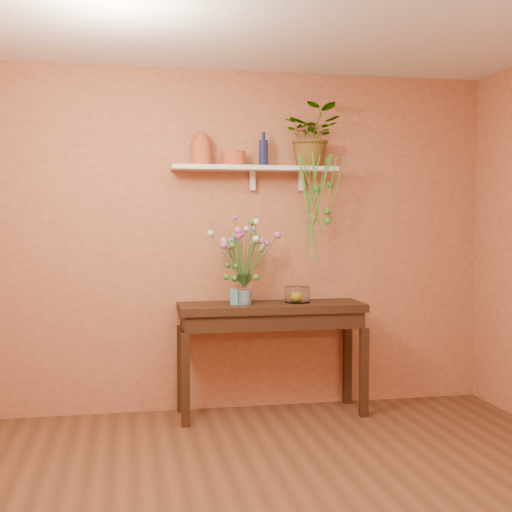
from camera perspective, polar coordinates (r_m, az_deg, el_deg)
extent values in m
plane|color=brown|center=(3.84, 4.62, -20.21)|extent=(4.00, 4.00, 0.00)
cube|color=#C67B51|center=(5.49, -0.88, 1.28)|extent=(4.00, 0.04, 2.70)
cube|color=#341D10|center=(5.31, 1.29, -4.29)|extent=(1.43, 0.46, 0.06)
cube|color=#341D10|center=(5.33, 1.29, -5.27)|extent=(1.38, 0.42, 0.12)
cube|color=#341D10|center=(5.11, -5.90, -10.27)|extent=(0.06, 0.06, 0.69)
cube|color=#341D10|center=(5.40, 8.98, -9.57)|extent=(0.06, 0.06, 0.69)
cube|color=#341D10|center=(5.50, -6.27, -9.32)|extent=(0.06, 0.06, 0.69)
cube|color=#341D10|center=(5.77, 7.62, -8.75)|extent=(0.06, 0.06, 0.69)
cube|color=white|center=(5.38, -0.12, 7.32)|extent=(1.30, 0.24, 0.04)
cube|color=white|center=(5.47, -0.30, 6.28)|extent=(0.04, 0.05, 0.15)
cube|color=white|center=(5.56, 3.78, 6.22)|extent=(0.04, 0.05, 0.15)
cylinder|color=#C15027|center=(5.36, -4.62, 8.53)|extent=(0.19, 0.19, 0.19)
sphere|color=#C15027|center=(5.37, -4.62, 9.65)|extent=(0.12, 0.12, 0.12)
cylinder|color=#C15027|center=(5.39, -1.89, 8.11)|extent=(0.20, 0.20, 0.11)
cylinder|color=#151C47|center=(5.41, 0.63, 8.57)|extent=(0.09, 0.09, 0.20)
cylinder|color=#151C47|center=(5.42, 0.63, 9.95)|extent=(0.04, 0.04, 0.06)
imported|color=#318129|center=(5.52, 4.72, 9.94)|extent=(0.53, 0.48, 0.49)
cylinder|color=#318129|center=(5.29, 4.42, 4.28)|extent=(0.05, 0.20, 0.77)
cylinder|color=green|center=(5.37, 4.46, 4.06)|extent=(0.17, 0.04, 0.81)
cylinder|color=green|center=(5.31, 4.26, 3.96)|extent=(0.17, 0.09, 0.83)
cylinder|color=#318129|center=(5.33, 4.57, 5.45)|extent=(0.17, 0.05, 0.55)
cylinder|color=green|center=(5.34, 5.46, 5.19)|extent=(0.09, 0.27, 0.60)
cylinder|color=green|center=(5.41, 6.63, 5.29)|extent=(0.13, 0.09, 0.57)
cylinder|color=#318129|center=(5.37, 5.65, 6.16)|extent=(0.13, 0.13, 0.42)
cylinder|color=green|center=(5.37, 4.87, 5.80)|extent=(0.06, 0.10, 0.48)
cylinder|color=green|center=(5.25, 5.14, 4.89)|extent=(0.18, 0.33, 0.66)
cylinder|color=#318129|center=(5.33, 5.54, 5.52)|extent=(0.08, 0.18, 0.54)
cylinder|color=green|center=(5.27, 4.08, 5.95)|extent=(0.15, 0.22, 0.47)
cylinder|color=green|center=(5.37, 6.17, 5.46)|extent=(0.10, 0.07, 0.54)
cylinder|color=#318129|center=(5.37, 5.55, 6.48)|extent=(0.09, 0.05, 0.35)
cylinder|color=green|center=(5.38, 4.92, 6.22)|extent=(0.07, 0.07, 0.40)
sphere|color=#318129|center=(5.40, 6.19, 5.89)|extent=(0.05, 0.05, 0.05)
sphere|color=#318129|center=(5.31, 6.00, 2.88)|extent=(0.05, 0.05, 0.05)
sphere|color=#318129|center=(5.36, 5.05, 5.58)|extent=(0.05, 0.05, 0.05)
sphere|color=#318129|center=(5.37, 5.94, 3.70)|extent=(0.05, 0.05, 0.05)
cylinder|color=white|center=(5.23, -1.00, -2.80)|extent=(0.11, 0.11, 0.23)
cylinder|color=silver|center=(5.24, -1.00, -3.45)|extent=(0.10, 0.10, 0.11)
cylinder|color=#386B28|center=(5.11, -0.52, -0.60)|extent=(0.05, 0.24, 0.37)
sphere|color=silver|center=(4.99, -0.01, 1.44)|extent=(0.05, 0.05, 0.05)
cylinder|color=#386B28|center=(5.16, -0.66, 0.14)|extent=(0.05, 0.12, 0.50)
sphere|color=#318129|center=(5.10, -0.31, 2.88)|extent=(0.05, 0.05, 0.05)
cylinder|color=#386B28|center=(5.16, -0.49, 0.13)|extent=(0.08, 0.13, 0.50)
sphere|color=silver|center=(5.09, 0.04, 2.87)|extent=(0.05, 0.05, 0.05)
cylinder|color=#386B28|center=(5.19, -0.47, -0.51)|extent=(0.09, 0.08, 0.38)
sphere|color=#568F3A|center=(5.15, 0.06, 1.55)|extent=(0.06, 0.06, 0.06)
cylinder|color=#386B28|center=(5.15, 0.40, -0.43)|extent=(0.22, 0.18, 0.40)
sphere|color=#B847A6|center=(5.08, 1.83, 1.74)|extent=(0.05, 0.05, 0.05)
cylinder|color=#386B28|center=(5.18, -0.29, -1.02)|extent=(0.12, 0.11, 0.29)
sphere|color=#568F3A|center=(5.13, 0.44, 0.52)|extent=(0.04, 0.04, 0.04)
cylinder|color=#386B28|center=(5.21, -0.60, -0.50)|extent=(0.08, 0.04, 0.37)
sphere|color=#B847A6|center=(5.19, -0.21, 1.55)|extent=(0.04, 0.04, 0.04)
cylinder|color=#386B28|center=(5.23, -0.04, -0.72)|extent=(0.19, 0.01, 0.33)
sphere|color=#B847A6|center=(5.25, 0.92, 1.08)|extent=(0.05, 0.05, 0.05)
cylinder|color=#386B28|center=(5.23, -0.30, -0.64)|extent=(0.14, 0.02, 0.35)
sphere|color=silver|center=(5.24, 0.40, 1.26)|extent=(0.05, 0.05, 0.05)
cylinder|color=#386B28|center=(5.24, -0.57, -0.15)|extent=(0.09, 0.05, 0.44)
sphere|color=#5C6CCC|center=(5.26, -0.15, 2.23)|extent=(0.04, 0.04, 0.04)
cylinder|color=#386B28|center=(5.28, -0.19, -0.88)|extent=(0.17, 0.12, 0.30)
sphere|color=silver|center=(5.34, 0.61, 0.74)|extent=(0.06, 0.06, 0.06)
cylinder|color=#386B28|center=(5.28, -0.53, -0.69)|extent=(0.11, 0.13, 0.33)
sphere|color=#318129|center=(5.34, -0.07, 1.11)|extent=(0.04, 0.04, 0.04)
cylinder|color=#386B28|center=(5.27, -0.68, -0.71)|extent=(0.08, 0.11, 0.33)
sphere|color=silver|center=(5.32, -0.37, 1.09)|extent=(0.04, 0.04, 0.04)
cylinder|color=#386B28|center=(5.31, -0.57, -0.35)|extent=(0.11, 0.19, 0.39)
sphere|color=#568F3A|center=(5.41, -0.16, 1.76)|extent=(0.06, 0.06, 0.06)
cylinder|color=#386B28|center=(5.25, -1.13, -0.34)|extent=(0.02, 0.09, 0.40)
sphere|color=#B847A6|center=(5.29, -1.25, 1.83)|extent=(0.06, 0.06, 0.06)
cylinder|color=#386B28|center=(5.31, -1.41, -0.50)|extent=(0.05, 0.20, 0.36)
sphere|color=#568F3A|center=(5.39, -1.81, 1.47)|extent=(0.05, 0.05, 0.05)
cylinder|color=#386B28|center=(5.30, -1.66, -0.92)|extent=(0.09, 0.20, 0.29)
sphere|color=#B847A6|center=(5.38, -2.29, 0.64)|extent=(0.04, 0.04, 0.04)
cylinder|color=#386B28|center=(5.24, -1.37, 0.34)|extent=(0.06, 0.09, 0.52)
sphere|color=#B847A6|center=(5.27, -1.74, 3.20)|extent=(0.04, 0.04, 0.04)
cylinder|color=#386B28|center=(5.28, -1.86, -0.57)|extent=(0.13, 0.17, 0.36)
sphere|color=silver|center=(5.35, -2.71, 1.35)|extent=(0.04, 0.04, 0.04)
cylinder|color=#386B28|center=(5.23, -1.52, -0.62)|extent=(0.09, 0.05, 0.35)
sphere|color=#5C6CCC|center=(5.24, -2.03, 1.29)|extent=(0.05, 0.05, 0.05)
cylinder|color=#386B28|center=(5.24, -1.84, -0.69)|extent=(0.15, 0.08, 0.34)
sphere|color=silver|center=(5.26, -2.68, 1.15)|extent=(0.04, 0.04, 0.04)
cylinder|color=#386B28|center=(5.22, -1.61, -0.67)|extent=(0.12, 0.03, 0.34)
sphere|color=#318129|center=(5.21, -2.22, 1.19)|extent=(0.04, 0.04, 0.04)
cylinder|color=#386B28|center=(5.16, -2.39, -0.35)|extent=(0.27, 0.07, 0.41)
sphere|color=silver|center=(5.11, -3.82, 1.89)|extent=(0.05, 0.05, 0.05)
cylinder|color=#386B28|center=(5.19, -1.51, -0.82)|extent=(0.11, 0.04, 0.32)
sphere|color=#568F3A|center=(5.16, -2.02, 0.92)|extent=(0.05, 0.05, 0.05)
cylinder|color=#386B28|center=(5.17, -1.84, -0.83)|extent=(0.17, 0.08, 0.32)
sphere|color=#B847A6|center=(5.11, -2.69, 0.92)|extent=(0.06, 0.06, 0.06)
cylinder|color=#386B28|center=(5.17, -1.35, -0.42)|extent=(0.08, 0.08, 0.40)
sphere|color=#568F3A|center=(5.13, -1.70, 1.75)|extent=(0.05, 0.05, 0.05)
cylinder|color=#386B28|center=(5.17, -1.25, -0.23)|extent=(0.07, 0.09, 0.43)
sphere|color=#B847A6|center=(5.11, -1.51, 2.13)|extent=(0.06, 0.06, 0.06)
cylinder|color=#386B28|center=(5.17, -1.23, -0.44)|extent=(0.06, 0.09, 0.39)
sphere|color=#B847A6|center=(5.11, -1.46, 1.71)|extent=(0.05, 0.05, 0.05)
cylinder|color=#386B28|center=(5.15, -0.91, -0.16)|extent=(0.01, 0.14, 0.44)
sphere|color=silver|center=(5.08, -0.81, 2.29)|extent=(0.04, 0.04, 0.04)
sphere|color=#318129|center=(5.25, -2.38, -0.76)|extent=(0.05, 0.05, 0.05)
sphere|color=#318129|center=(5.21, -2.47, -1.77)|extent=(0.05, 0.05, 0.05)
sphere|color=#318129|center=(5.23, -1.80, -1.93)|extent=(0.05, 0.05, 0.05)
sphere|color=#318129|center=(5.13, 0.03, -1.79)|extent=(0.05, 0.05, 0.05)
sphere|color=#318129|center=(5.21, -1.81, -1.86)|extent=(0.05, 0.05, 0.05)
sphere|color=#318129|center=(5.22, -1.70, -0.88)|extent=(0.05, 0.05, 0.05)
cylinder|color=white|center=(5.37, 3.47, -3.24)|extent=(0.20, 0.20, 0.12)
cylinder|color=white|center=(5.38, 3.47, -3.82)|extent=(0.20, 0.20, 0.01)
sphere|color=yellow|center=(5.35, 3.37, -3.39)|extent=(0.09, 0.09, 0.09)
cube|color=teal|center=(5.22, -1.79, -3.43)|extent=(0.07, 0.07, 0.12)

